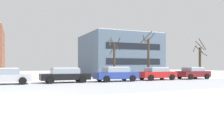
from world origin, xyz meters
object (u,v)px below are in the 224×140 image
parked_car_red (157,73)px  parked_car_maroon (193,73)px  parked_car_black (65,75)px  parked_car_silver (5,76)px  parked_car_blue (116,74)px

parked_car_red → parked_car_maroon: bearing=-1.8°
parked_car_black → parked_car_maroon: (15.26, -0.30, 0.01)m
parked_car_silver → parked_car_black: size_ratio=0.91×
parked_car_red → parked_car_maroon: parked_car_maroon is taller
parked_car_red → parked_car_blue: bearing=-177.7°
parked_car_blue → parked_car_black: bearing=176.1°
parked_car_red → parked_car_black: bearing=179.2°
parked_car_black → parked_car_silver: bearing=-179.7°
parked_car_blue → parked_car_maroon: (10.17, 0.05, -0.03)m
parked_car_black → parked_car_red: 10.18m
parked_car_silver → parked_car_maroon: bearing=-0.8°
parked_car_black → parked_car_maroon: 15.26m
parked_car_silver → parked_car_black: bearing=0.3°
parked_car_black → parked_car_maroon: parked_car_maroon is taller
parked_car_blue → parked_car_maroon: 10.17m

